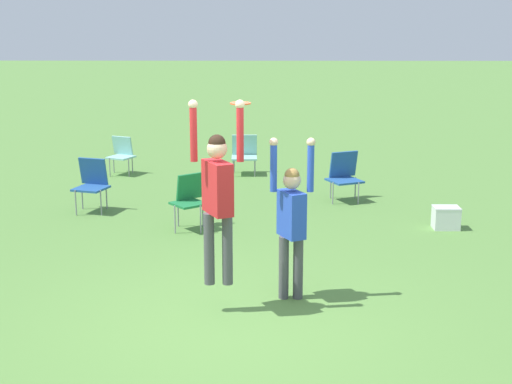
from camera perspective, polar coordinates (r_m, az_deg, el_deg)
name	(u,v)px	position (r m, az deg, el deg)	size (l,w,h in m)	color
ground_plane	(232,319)	(8.14, -1.91, -10.15)	(120.00, 120.00, 0.00)	#56843D
person_jumping	(218,189)	(7.92, -3.10, 0.25)	(0.61, 0.50, 2.11)	#4C4C51
person_defending	(292,216)	(8.42, 2.86, -1.95)	(0.53, 0.43, 1.96)	#4C4C51
frisbee	(240,103)	(8.05, -1.25, 7.11)	(0.23, 0.24, 0.02)	#E04C23
camping_chair_0	(92,181)	(12.93, -12.99, 0.86)	(0.65, 0.70, 0.93)	gray
camping_chair_1	(189,197)	(11.55, -5.35, -0.37)	(0.67, 0.75, 0.89)	gray
camping_chair_2	(244,152)	(15.82, -0.94, 3.19)	(0.57, 0.61, 0.85)	gray
camping_chair_3	(122,153)	(16.07, -10.71, 3.12)	(0.65, 0.71, 0.82)	gray
camping_chair_4	(344,174)	(13.50, 7.06, 1.47)	(0.73, 0.79, 0.91)	gray
cooler_box	(446,218)	(11.96, 14.96, -2.00)	(0.42, 0.32, 0.36)	white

